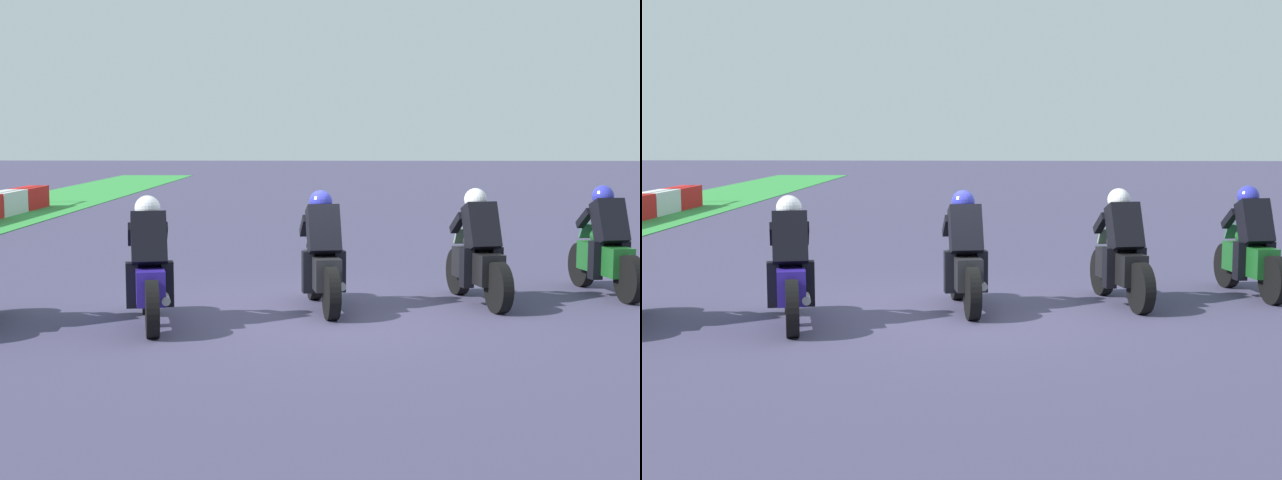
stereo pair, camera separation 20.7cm
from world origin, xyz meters
The scene contains 5 objects.
ground_plane centered at (0.00, 0.00, 0.00)m, with size 120.00×120.00×0.00m, color #3F3B59.
rider_lane_a centered at (1.36, -3.96, 0.62)m, with size 2.03×0.63×1.51m.
rider_lane_b centered at (0.65, -2.10, 0.62)m, with size 2.02×0.67×1.51m.
rider_lane_c centered at (0.21, -0.07, 0.62)m, with size 2.03×0.61×1.51m.
rider_lane_d centered at (-0.82, 1.92, 0.62)m, with size 2.02×0.67×1.51m.
Camera 2 is at (-11.56, -0.48, 2.26)m, focal length 52.78 mm.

